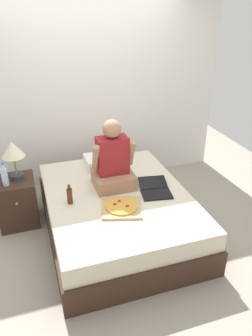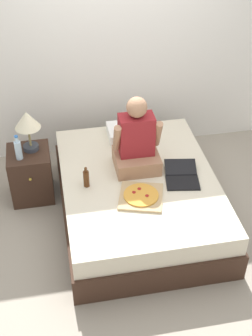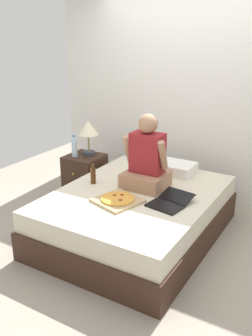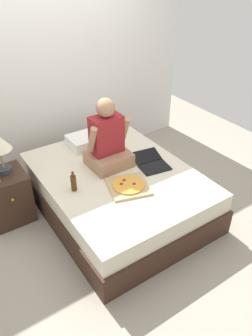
{
  "view_description": "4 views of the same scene",
  "coord_description": "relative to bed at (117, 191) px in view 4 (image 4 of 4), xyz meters",
  "views": [
    {
      "loc": [
        -0.87,
        -2.94,
        2.4
      ],
      "look_at": [
        0.09,
        -0.03,
        0.82
      ],
      "focal_mm": 35.0,
      "sensor_mm": 36.0,
      "label": 1
    },
    {
      "loc": [
        -0.78,
        -3.49,
        3.42
      ],
      "look_at": [
        -0.14,
        -0.05,
        0.68
      ],
      "focal_mm": 50.0,
      "sensor_mm": 36.0,
      "label": 2
    },
    {
      "loc": [
        1.72,
        -3.08,
        2.05
      ],
      "look_at": [
        -0.03,
        -0.15,
        0.81
      ],
      "focal_mm": 40.0,
      "sensor_mm": 36.0,
      "label": 3
    },
    {
      "loc": [
        -1.55,
        -2.5,
        2.53
      ],
      "look_at": [
        0.0,
        -0.18,
        0.66
      ],
      "focal_mm": 35.0,
      "sensor_mm": 36.0,
      "label": 4
    }
  ],
  "objects": [
    {
      "name": "pizza_box",
      "position": [
        -0.04,
        -0.29,
        0.28
      ],
      "size": [
        0.5,
        0.5,
        0.05
      ],
      "color": "tan",
      "rests_on": "bed"
    },
    {
      "name": "nightstand_left",
      "position": [
        -1.07,
        0.53,
        0.04
      ],
      "size": [
        0.44,
        0.47,
        0.57
      ],
      "color": "#382319",
      "rests_on": "ground"
    },
    {
      "name": "bed",
      "position": [
        0.0,
        0.0,
        0.0
      ],
      "size": [
        1.55,
        2.01,
        0.51
      ],
      "color": "#382319",
      "rests_on": "ground"
    },
    {
      "name": "wall_back",
      "position": [
        0.0,
        1.37,
        1.0
      ],
      "size": [
        3.77,
        0.12,
        2.5
      ],
      "primitive_type": "cube",
      "color": "silver",
      "rests_on": "ground"
    },
    {
      "name": "pillow",
      "position": [
        0.07,
        0.73,
        0.32
      ],
      "size": [
        0.52,
        0.34,
        0.12
      ],
      "primitive_type": "cube",
      "color": "white",
      "rests_on": "bed"
    },
    {
      "name": "ground_plane",
      "position": [
        0.0,
        0.0,
        -0.25
      ],
      "size": [
        5.77,
        5.77,
        0.0
      ],
      "primitive_type": "plane",
      "color": "#9E9384"
    },
    {
      "name": "beer_bottle_on_bed",
      "position": [
        -0.52,
        -0.03,
        0.35
      ],
      "size": [
        0.06,
        0.06,
        0.22
      ],
      "color": "#4C2811",
      "rests_on": "bed"
    },
    {
      "name": "laptop",
      "position": [
        0.41,
        -0.1,
        0.28
      ],
      "size": [
        0.38,
        0.46,
        0.07
      ],
      "color": "black",
      "rests_on": "bed"
    },
    {
      "name": "person_seated",
      "position": [
        0.01,
        0.19,
        0.54
      ],
      "size": [
        0.47,
        0.4,
        0.78
      ],
      "color": "#A37556",
      "rests_on": "bed"
    }
  ]
}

